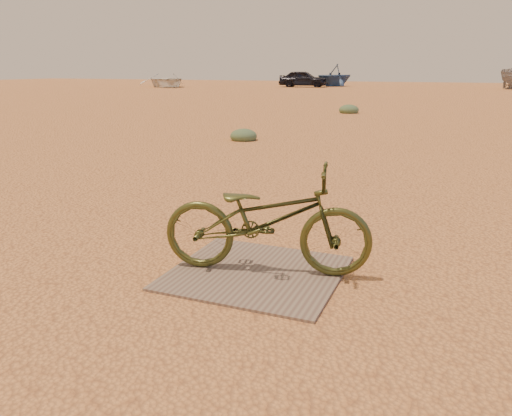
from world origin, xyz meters
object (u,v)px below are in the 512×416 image
at_px(plywood_board, 256,273).
at_px(boat_far_left, 335,75).
at_px(car, 303,79).
at_px(boat_near_left, 166,80).
at_px(bicycle, 267,219).

bearing_deg(plywood_board, boat_far_left, 102.81).
bearing_deg(car, boat_near_left, 108.05).
xyz_separation_m(bicycle, boat_far_left, (-9.76, 42.59, 0.52)).
bearing_deg(car, bicycle, -168.04).
relative_size(car, boat_far_left, 1.11).
distance_m(bicycle, boat_far_left, 43.70).
bearing_deg(plywood_board, bicycle, 38.12).
bearing_deg(boat_near_left, car, -21.58).
height_order(car, boat_far_left, boat_far_left).
height_order(boat_near_left, boat_far_left, boat_far_left).
distance_m(car, boat_far_left, 3.48).
xyz_separation_m(boat_near_left, boat_far_left, (13.29, 7.39, 0.41)).
distance_m(car, boat_near_left, 12.08).
bearing_deg(boat_far_left, car, -91.93).
height_order(plywood_board, bicycle, bicycle).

